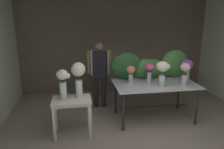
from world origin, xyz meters
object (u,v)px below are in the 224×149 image
object	(u,v)px
vase_ivory_roses	(163,70)
vase_blush_anemones	(185,72)
display_table_glass	(155,88)
florist	(100,68)
side_table_white	(72,104)
vase_fuchsia_ranunculus	(149,71)
vase_violet_carnations	(187,67)
vase_white_roses_tall	(63,82)
vase_cream_lisianthus_tall	(78,76)
vase_coral_dahlias	(131,73)

from	to	relation	value
vase_ivory_roses	vase_blush_anemones	xyz separation A→B (m)	(0.49, 0.01, -0.05)
display_table_glass	vase_blush_anemones	size ratio (longest dim) A/B	3.73
vase_blush_anemones	florist	bearing A→B (deg)	148.00
side_table_white	vase_fuchsia_ranunculus	size ratio (longest dim) A/B	1.79
florist	vase_fuchsia_ranunculus	size ratio (longest dim) A/B	3.97
florist	vase_blush_anemones	size ratio (longest dim) A/B	3.44
vase_violet_carnations	vase_white_roses_tall	size ratio (longest dim) A/B	0.82
display_table_glass	vase_white_roses_tall	bearing A→B (deg)	-168.41
vase_blush_anemones	vase_cream_lisianthus_tall	bearing A→B (deg)	-176.68
display_table_glass	vase_fuchsia_ranunculus	size ratio (longest dim) A/B	4.31
vase_blush_anemones	vase_white_roses_tall	distance (m)	2.49
display_table_glass	vase_fuchsia_ranunculus	world-z (taller)	vase_fuchsia_ranunculus
florist	vase_fuchsia_ranunculus	bearing A→B (deg)	-36.16
vase_ivory_roses	vase_violet_carnations	xyz separation A→B (m)	(0.72, 0.35, -0.04)
vase_coral_dahlias	vase_ivory_roses	xyz separation A→B (m)	(0.59, -0.28, 0.11)
vase_blush_anemones	vase_violet_carnations	size ratio (longest dim) A/B	1.01
vase_fuchsia_ranunculus	vase_ivory_roses	bearing A→B (deg)	-61.84
side_table_white	vase_blush_anemones	distance (m)	2.40
vase_coral_dahlias	vase_fuchsia_ranunculus	size ratio (longest dim) A/B	0.96
vase_white_roses_tall	vase_cream_lisianthus_tall	world-z (taller)	vase_cream_lisianthus_tall
vase_violet_carnations	vase_cream_lisianthus_tall	distance (m)	2.46
florist	vase_cream_lisianthus_tall	xyz separation A→B (m)	(-0.52, -1.17, 0.15)
side_table_white	vase_ivory_roses	world-z (taller)	vase_ivory_roses
display_table_glass	vase_blush_anemones	distance (m)	0.73
vase_coral_dahlias	vase_violet_carnations	bearing A→B (deg)	3.00
display_table_glass	vase_coral_dahlias	xyz separation A→B (m)	(-0.53, 0.06, 0.35)
vase_blush_anemones	vase_white_roses_tall	world-z (taller)	vase_white_roses_tall
display_table_glass	vase_ivory_roses	world-z (taller)	vase_ivory_roses
vase_blush_anemones	vase_fuchsia_ranunculus	bearing A→B (deg)	155.13
vase_white_roses_tall	vase_fuchsia_ranunculus	bearing A→B (deg)	14.99
display_table_glass	vase_fuchsia_ranunculus	distance (m)	0.41
vase_coral_dahlias	side_table_white	bearing A→B (deg)	-160.01
side_table_white	florist	distance (m)	1.45
vase_white_roses_tall	display_table_glass	bearing A→B (deg)	11.59
vase_white_roses_tall	side_table_white	bearing A→B (deg)	0.94
display_table_glass	side_table_white	xyz separation A→B (m)	(-1.78, -0.39, -0.08)
side_table_white	vase_violet_carnations	xyz separation A→B (m)	(2.56, 0.52, 0.51)
vase_ivory_roses	vase_cream_lisianthus_tall	distance (m)	1.70
vase_blush_anemones	display_table_glass	bearing A→B (deg)	159.08
vase_coral_dahlias	vase_cream_lisianthus_tall	world-z (taller)	vase_cream_lisianthus_tall
vase_fuchsia_ranunculus	vase_cream_lisianthus_tall	world-z (taller)	vase_cream_lisianthus_tall
vase_fuchsia_ranunculus	vase_blush_anemones	bearing A→B (deg)	-24.87
vase_violet_carnations	vase_white_roses_tall	world-z (taller)	vase_white_roses_tall
vase_ivory_roses	vase_cream_lisianthus_tall	size ratio (longest dim) A/B	0.77
vase_fuchsia_ranunculus	vase_white_roses_tall	size ratio (longest dim) A/B	0.72
florist	vase_violet_carnations	distance (m)	2.02
florist	vase_ivory_roses	world-z (taller)	florist
vase_coral_dahlias	vase_blush_anemones	size ratio (longest dim) A/B	0.83
vase_white_roses_tall	vase_ivory_roses	bearing A→B (deg)	4.98
vase_ivory_roses	vase_blush_anemones	world-z (taller)	vase_ivory_roses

